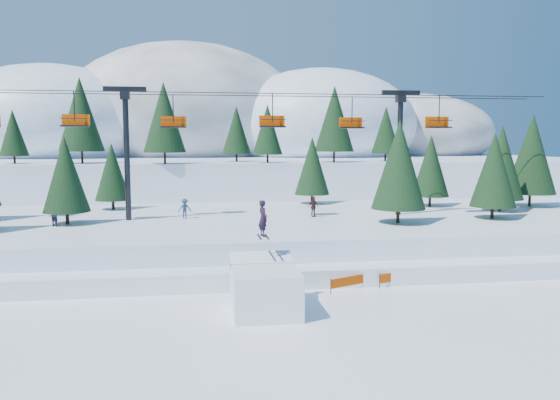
{
  "coord_description": "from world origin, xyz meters",
  "views": [
    {
      "loc": [
        -3.44,
        -25.49,
        8.66
      ],
      "look_at": [
        1.2,
        6.0,
        5.2
      ],
      "focal_mm": 35.0,
      "sensor_mm": 36.0,
      "label": 1
    }
  ],
  "objects": [
    {
      "name": "conifer_stand",
      "position": [
        2.2,
        18.57,
        6.7
      ],
      "size": [
        60.78,
        17.2,
        8.68
      ],
      "color": "black",
      "rests_on": "mid_shelf"
    },
    {
      "name": "mountain_ridge",
      "position": [
        -5.1,
        73.37,
        9.64
      ],
      "size": [
        119.0,
        60.87,
        26.46
      ],
      "color": "white",
      "rests_on": "ground"
    },
    {
      "name": "jump_kicker",
      "position": [
        -0.28,
        1.38,
        1.26
      ],
      "size": [
        3.31,
        4.52,
        5.55
      ],
      "color": "white",
      "rests_on": "ground"
    },
    {
      "name": "distant_skiers",
      "position": [
        -1.79,
        17.9,
        3.36
      ],
      "size": [
        28.78,
        6.86,
        1.84
      ],
      "color": "#1A3421",
      "rests_on": "mid_shelf"
    },
    {
      "name": "ground",
      "position": [
        0.0,
        0.0,
        0.0
      ],
      "size": [
        160.0,
        160.0,
        0.0
      ],
      "primitive_type": "plane",
      "color": "white",
      "rests_on": "ground"
    },
    {
      "name": "banner_far",
      "position": [
        8.26,
        5.21,
        0.54
      ],
      "size": [
        2.68,
        1.04,
        0.9
      ],
      "color": "black",
      "rests_on": "ground"
    },
    {
      "name": "mid_shelf",
      "position": [
        0.0,
        18.0,
        1.25
      ],
      "size": [
        70.0,
        22.0,
        2.5
      ],
      "primitive_type": "cube",
      "color": "white",
      "rests_on": "ground"
    },
    {
      "name": "chairlift",
      "position": [
        0.95,
        18.05,
        9.32
      ],
      "size": [
        46.0,
        3.21,
        10.28
      ],
      "color": "black",
      "rests_on": "mid_shelf"
    },
    {
      "name": "banner_near",
      "position": [
        5.1,
        4.59,
        0.54
      ],
      "size": [
        2.61,
        1.23,
        0.9
      ],
      "color": "black",
      "rests_on": "ground"
    },
    {
      "name": "berm",
      "position": [
        0.0,
        8.0,
        0.55
      ],
      "size": [
        70.0,
        6.0,
        1.1
      ],
      "primitive_type": "cube",
      "color": "white",
      "rests_on": "ground"
    }
  ]
}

